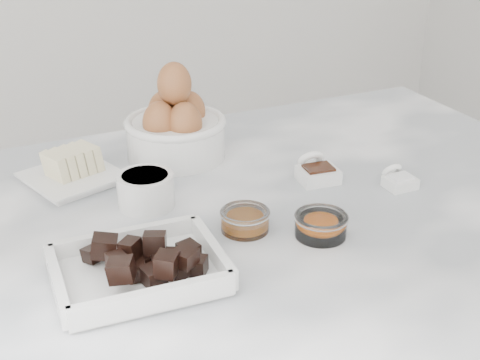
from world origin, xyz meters
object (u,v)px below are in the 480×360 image
Objects in this scene: chocolate_dish at (138,265)px; salt_spoon at (398,179)px; vanilla_spoon at (316,171)px; egg_bowl at (175,127)px; sugar_ramekin at (146,189)px; honey_bowl at (245,220)px; butter_plate at (70,171)px; zest_bowl at (321,224)px.

chocolate_dish is 0.46m from salt_spoon.
egg_bowl is at bearing 133.49° from vanilla_spoon.
sugar_ramekin reaches higher than honey_bowl.
butter_plate is 0.32m from honey_bowl.
salt_spoon is (0.38, -0.10, -0.02)m from sugar_ramekin.
chocolate_dish is 1.21× the size of egg_bowl.
zest_bowl is at bearing -33.27° from honey_bowl.
zest_bowl is at bearing -48.44° from butter_plate.
sugar_ramekin is 1.20× the size of honey_bowl.
vanilla_spoon is (0.17, -0.18, -0.04)m from egg_bowl.
butter_plate is 2.26× the size of zest_bowl.
sugar_ramekin is 1.13× the size of zest_bowl.
honey_bowl is at bearing 146.73° from zest_bowl.
sugar_ramekin is 0.40m from salt_spoon.
egg_bowl is (0.19, 0.03, 0.03)m from butter_plate.
butter_plate reaches higher than sugar_ramekin.
egg_bowl reaches higher than salt_spoon.
salt_spoon is (0.28, 0.02, -0.00)m from honey_bowl.
honey_bowl is (0.19, -0.25, -0.00)m from butter_plate.
zest_bowl is at bearing 0.47° from chocolate_dish.
salt_spoon is (0.11, -0.08, -0.00)m from vanilla_spoon.
salt_spoon is at bearing 10.59° from chocolate_dish.
honey_bowl is at bearing -174.97° from salt_spoon.
chocolate_dish is 2.83× the size of zest_bowl.
vanilla_spoon is (0.17, 0.10, -0.00)m from honey_bowl.
honey_bowl is at bearing -51.12° from sugar_ramekin.
egg_bowl is (0.17, 0.34, 0.03)m from chocolate_dish.
butter_plate is 0.52m from salt_spoon.
butter_plate is at bearing 156.94° from vanilla_spoon.
egg_bowl reaches higher than chocolate_dish.
sugar_ramekin is at bearing 174.30° from vanilla_spoon.
sugar_ramekin reaches higher than vanilla_spoon.
egg_bowl reaches higher than sugar_ramekin.
salt_spoon reaches higher than honey_bowl.
chocolate_dish reaches higher than zest_bowl.
chocolate_dish is at bearing -116.67° from egg_bowl.
sugar_ramekin reaches higher than zest_bowl.
butter_plate reaches higher than salt_spoon.
chocolate_dish is 2.50× the size of sugar_ramekin.
vanilla_spoon is at bearing 144.28° from salt_spoon.
honey_bowl is (0.17, 0.06, -0.01)m from chocolate_dish.
honey_bowl is 0.88× the size of vanilla_spoon.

